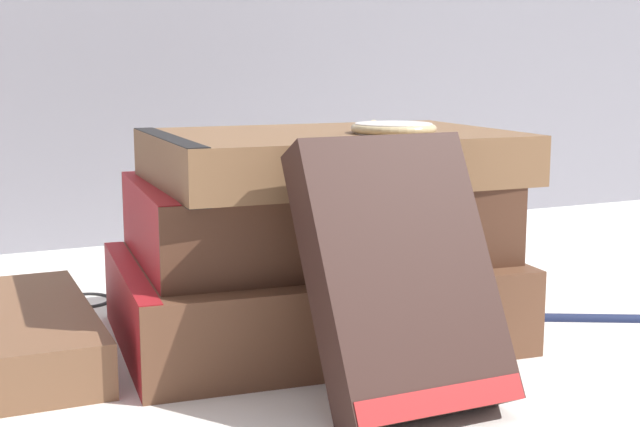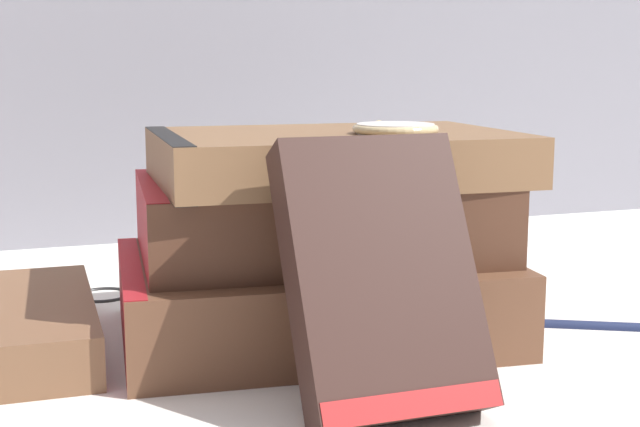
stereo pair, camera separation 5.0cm
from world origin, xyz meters
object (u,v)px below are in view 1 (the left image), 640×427
at_px(book_flat_middle, 303,217).
at_px(book_leaning_front, 403,285).
at_px(pocket_watch, 393,128).
at_px(reading_glasses, 119,298).
at_px(fountain_pen, 616,314).
at_px(book_flat_bottom, 301,297).
at_px(book_flat_top, 324,157).

relative_size(book_flat_middle, book_leaning_front, 1.70).
distance_m(book_flat_middle, book_leaning_front, 0.13).
bearing_deg(pocket_watch, book_leaning_front, -116.58).
distance_m(reading_glasses, fountain_pen, 0.34).
distance_m(book_flat_bottom, book_flat_middle, 0.05).
height_order(book_flat_bottom, fountain_pen, book_flat_bottom).
distance_m(book_flat_top, book_leaning_front, 0.13).
bearing_deg(fountain_pen, book_flat_bottom, -168.37).
distance_m(book_flat_middle, fountain_pen, 0.22).
xyz_separation_m(book_flat_middle, book_flat_top, (0.01, -0.01, 0.04)).
xyz_separation_m(book_flat_bottom, book_flat_middle, (0.01, 0.01, 0.05)).
bearing_deg(book_leaning_front, reading_glasses, 108.27).
relative_size(book_leaning_front, reading_glasses, 1.36).
xyz_separation_m(book_leaning_front, reading_glasses, (-0.08, 0.25, -0.06)).
bearing_deg(book_flat_bottom, book_flat_middle, 64.08).
relative_size(book_flat_bottom, fountain_pen, 1.86).
height_order(book_flat_top, fountain_pen, book_flat_top).
distance_m(pocket_watch, reading_glasses, 0.24).
xyz_separation_m(book_flat_top, pocket_watch, (0.03, -0.02, 0.02)).
height_order(book_flat_bottom, book_leaning_front, book_leaning_front).
height_order(book_flat_middle, pocket_watch, pocket_watch).
distance_m(book_flat_top, fountain_pen, 0.22).
relative_size(book_flat_bottom, reading_glasses, 2.49).
distance_m(book_flat_middle, pocket_watch, 0.08).
distance_m(book_flat_middle, book_flat_top, 0.04).
relative_size(book_flat_top, book_leaning_front, 1.66).
height_order(book_flat_middle, fountain_pen, book_flat_middle).
bearing_deg(book_flat_bottom, pocket_watch, -20.32).
height_order(reading_glasses, fountain_pen, fountain_pen).
bearing_deg(book_leaning_front, pocket_watch, 63.42).
bearing_deg(reading_glasses, book_leaning_front, -53.43).
xyz_separation_m(book_flat_top, reading_glasses, (-0.10, 0.13, -0.11)).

